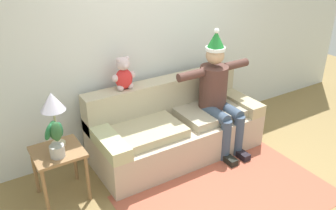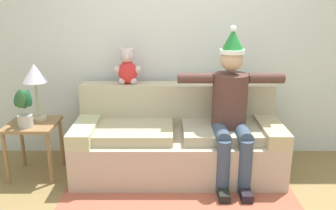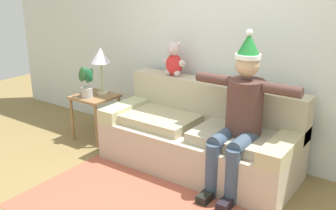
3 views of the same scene
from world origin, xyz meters
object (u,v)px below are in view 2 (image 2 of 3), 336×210
at_px(teddy_bear, 128,68).
at_px(side_table, 34,132).
at_px(potted_plant, 25,107).
at_px(person_seated, 232,106).
at_px(couch, 178,140).
at_px(table_lamp, 36,76).

height_order(teddy_bear, side_table, teddy_bear).
xyz_separation_m(side_table, potted_plant, (-0.02, -0.10, 0.30)).
distance_m(person_seated, potted_plant, 1.96).
relative_size(side_table, potted_plant, 1.40).
xyz_separation_m(couch, person_seated, (0.50, -0.17, 0.42)).
relative_size(couch, side_table, 3.68).
xyz_separation_m(teddy_bear, table_lamp, (-0.88, -0.27, -0.03)).
bearing_deg(couch, teddy_bear, 153.94).
bearing_deg(potted_plant, couch, 8.20).
bearing_deg(couch, person_seated, -18.61).
relative_size(teddy_bear, table_lamp, 0.67).
bearing_deg(teddy_bear, couch, -26.06).
height_order(couch, person_seated, person_seated).
xyz_separation_m(teddy_bear, side_table, (-0.92, -0.36, -0.58)).
bearing_deg(person_seated, teddy_bear, 157.52).
bearing_deg(teddy_bear, table_lamp, -162.99).
bearing_deg(potted_plant, side_table, 80.92).
bearing_deg(table_lamp, teddy_bear, 17.01).
bearing_deg(teddy_bear, potted_plant, -153.69).
bearing_deg(teddy_bear, side_table, -158.63).
bearing_deg(table_lamp, person_seated, -4.68).
distance_m(teddy_bear, table_lamp, 0.92).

